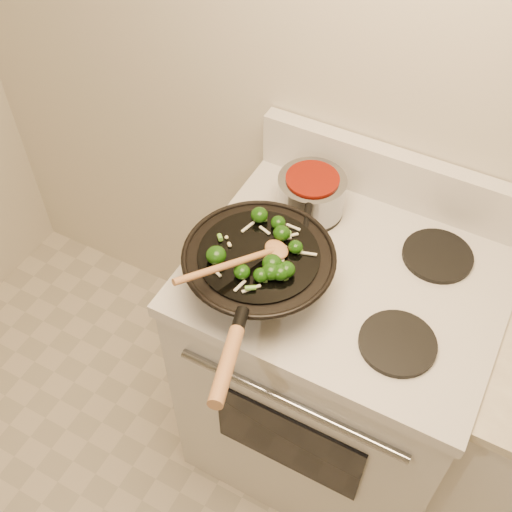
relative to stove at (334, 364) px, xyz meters
The scene contains 5 objects.
stove is the anchor object (origin of this frame).
wok 0.58m from the stove, 138.62° to the right, with size 0.36×0.59×0.17m.
stirfry 0.63m from the stove, 135.15° to the right, with size 0.23×0.24×0.04m.
wooden_spoon 0.66m from the stove, 133.06° to the right, with size 0.17×0.28×0.08m.
saucepan 0.57m from the stove, 141.01° to the left, with size 0.18×0.29×0.11m.
Camera 1 is at (0.03, 0.16, 2.17)m, focal length 45.00 mm.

